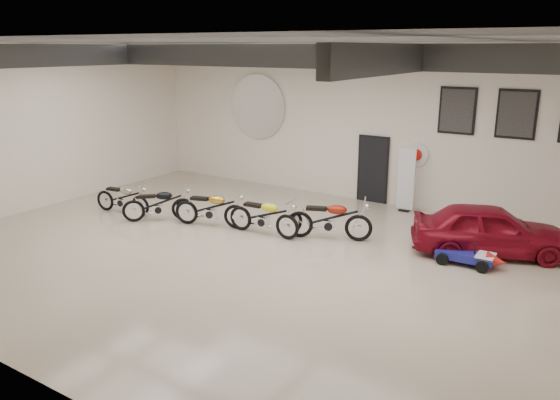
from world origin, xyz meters
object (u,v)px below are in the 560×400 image
Objects in this scene: banner_stand at (406,181)px; motorcycle_black at (158,203)px; motorcycle_gold at (211,207)px; go_kart at (472,254)px; motorcycle_yellow at (263,215)px; motorcycle_silver at (122,197)px; vintage_car at (490,230)px; motorcycle_red at (329,218)px.

motorcycle_black is (-5.65, -4.78, -0.44)m from banner_stand.
motorcycle_black is 0.95× the size of motorcycle_gold.
go_kart is (6.89, 1.01, -0.26)m from motorcycle_gold.
motorcycle_yellow is at bearing -9.91° from motorcycle_gold.
motorcycle_yellow reaches higher than motorcycle_silver.
motorcycle_yellow is at bearing -172.27° from go_kart.
vintage_car is at bearing -38.74° from banner_stand.
go_kart is (9.93, 1.50, -0.22)m from motorcycle_silver.
motorcycle_black reaches higher than go_kart.
banner_stand is at bearing 28.64° from vintage_car.
motorcycle_yellow is (3.24, 0.64, 0.03)m from motorcycle_black.
motorcycle_black is 0.95× the size of motorcycle_yellow.
motorcycle_black is at bearing 173.30° from motorcycle_red.
motorcycle_gold is 3.39m from motorcycle_red.
vintage_car is (8.65, 2.43, 0.11)m from motorcycle_black.
banner_stand is 0.53× the size of vintage_car.
go_kart is at bearing -8.79° from motorcycle_gold.
go_kart is 0.43× the size of vintage_car.
vintage_car reaches higher than motorcycle_yellow.
vintage_car reaches higher than motorcycle_red.
motorcycle_yellow is 1.33× the size of go_kart.
banner_stand is 3.83m from vintage_car.
motorcycle_silver is at bearing -172.38° from go_kart.
banner_stand is 7.41m from motorcycle_black.
vintage_car is (0.16, 0.98, 0.34)m from go_kart.
banner_stand is at bearing 129.45° from go_kart.
vintage_car is at bearing -4.17° from motorcycle_red.
motorcycle_black is 3.30m from motorcycle_yellow.
vintage_car is (5.41, 1.78, 0.08)m from motorcycle_yellow.
motorcycle_yellow is (-2.41, -4.14, -0.42)m from banner_stand.
banner_stand is 1.22× the size of go_kart.
motorcycle_yellow is at bearing 179.58° from motorcycle_red.
motorcycle_red is (6.32, 1.32, 0.07)m from motorcycle_silver.
motorcycle_red is at bearing 18.56° from motorcycle_yellow.
motorcycle_gold is 7.33m from vintage_car.
motorcycle_red is at bearing -178.13° from go_kart.
motorcycle_red reaches higher than motorcycle_yellow.
motorcycle_yellow is (1.64, 0.21, -0.00)m from motorcycle_gold.
motorcycle_red is at bearing -2.91° from motorcycle_gold.
vintage_car is at bearing -25.95° from motorcycle_black.
motorcycle_red is at bearing 4.69° from motorcycle_silver.
motorcycle_yellow is 5.32m from go_kart.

